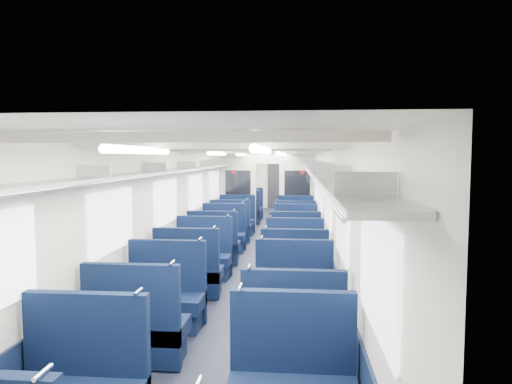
{
  "coord_description": "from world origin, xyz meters",
  "views": [
    {
      "loc": [
        0.85,
        -10.49,
        2.2
      ],
      "look_at": [
        -0.21,
        1.37,
        1.27
      ],
      "focal_mm": 31.81,
      "sensor_mm": 36.0,
      "label": 1
    }
  ],
  "objects_px": {
    "seat_17": "(295,231)",
    "seat_20": "(245,213)",
    "seat_6": "(165,300)",
    "seat_14": "(223,237)",
    "seat_7": "(294,299)",
    "seat_18": "(237,222)",
    "seat_22": "(248,210)",
    "seat_4": "(137,331)",
    "bulkhead": "(268,190)",
    "seat_5": "(293,340)",
    "seat_13": "(295,248)",
    "seat_19": "(295,223)",
    "seat_23": "(296,210)",
    "seat_15": "(295,237)",
    "seat_12": "(214,247)",
    "seat_16": "(231,229)",
    "seat_8": "(189,275)",
    "seat_10": "(203,259)",
    "seat_21": "(295,214)",
    "end_door": "(276,185)",
    "seat_9": "(294,276)",
    "seat_11": "(295,262)"
  },
  "relations": [
    {
      "from": "seat_17",
      "to": "seat_20",
      "type": "relative_size",
      "value": 1.0
    },
    {
      "from": "seat_6",
      "to": "seat_14",
      "type": "relative_size",
      "value": 1.0
    },
    {
      "from": "seat_7",
      "to": "seat_18",
      "type": "xyz_separation_m",
      "value": [
        -1.66,
        6.9,
        0.0
      ]
    },
    {
      "from": "seat_18",
      "to": "seat_22",
      "type": "relative_size",
      "value": 1.0
    },
    {
      "from": "seat_4",
      "to": "seat_20",
      "type": "xyz_separation_m",
      "value": [
        0.0,
        10.11,
        0.0
      ]
    },
    {
      "from": "seat_4",
      "to": "seat_22",
      "type": "xyz_separation_m",
      "value": [
        0.0,
        11.18,
        0.0
      ]
    },
    {
      "from": "bulkhead",
      "to": "seat_5",
      "type": "bearing_deg",
      "value": -84.68
    },
    {
      "from": "seat_5",
      "to": "seat_17",
      "type": "distance_m",
      "value": 6.85
    },
    {
      "from": "seat_4",
      "to": "seat_13",
      "type": "height_order",
      "value": "same"
    },
    {
      "from": "seat_4",
      "to": "seat_7",
      "type": "bearing_deg",
      "value": 36.68
    },
    {
      "from": "seat_5",
      "to": "seat_14",
      "type": "height_order",
      "value": "same"
    },
    {
      "from": "seat_6",
      "to": "seat_19",
      "type": "relative_size",
      "value": 1.0
    },
    {
      "from": "seat_13",
      "to": "seat_23",
      "type": "relative_size",
      "value": 1.0
    },
    {
      "from": "seat_6",
      "to": "seat_15",
      "type": "height_order",
      "value": "same"
    },
    {
      "from": "seat_12",
      "to": "seat_15",
      "type": "distance_m",
      "value": 2.08
    },
    {
      "from": "seat_6",
      "to": "seat_17",
      "type": "relative_size",
      "value": 1.0
    },
    {
      "from": "seat_4",
      "to": "seat_5",
      "type": "height_order",
      "value": "same"
    },
    {
      "from": "seat_15",
      "to": "seat_16",
      "type": "xyz_separation_m",
      "value": [
        -1.66,
        1.14,
        0.0
      ]
    },
    {
      "from": "seat_15",
      "to": "seat_23",
      "type": "xyz_separation_m",
      "value": [
        0.0,
        5.39,
        0.0
      ]
    },
    {
      "from": "seat_8",
      "to": "seat_10",
      "type": "bearing_deg",
      "value": 90.0
    },
    {
      "from": "seat_18",
      "to": "seat_23",
      "type": "bearing_deg",
      "value": 61.27
    },
    {
      "from": "seat_16",
      "to": "seat_23",
      "type": "relative_size",
      "value": 1.0
    },
    {
      "from": "seat_5",
      "to": "seat_23",
      "type": "bearing_deg",
      "value": 90.0
    },
    {
      "from": "seat_4",
      "to": "seat_18",
      "type": "distance_m",
      "value": 8.14
    },
    {
      "from": "seat_10",
      "to": "seat_21",
      "type": "bearing_deg",
      "value": 75.85
    },
    {
      "from": "seat_6",
      "to": "seat_8",
      "type": "relative_size",
      "value": 1.0
    },
    {
      "from": "seat_5",
      "to": "seat_8",
      "type": "bearing_deg",
      "value": 124.43
    },
    {
      "from": "bulkhead",
      "to": "seat_19",
      "type": "relative_size",
      "value": 2.44
    },
    {
      "from": "seat_12",
      "to": "seat_18",
      "type": "relative_size",
      "value": 1.0
    },
    {
      "from": "seat_7",
      "to": "seat_19",
      "type": "bearing_deg",
      "value": 90.0
    },
    {
      "from": "seat_6",
      "to": "seat_22",
      "type": "distance_m",
      "value": 10.14
    },
    {
      "from": "seat_10",
      "to": "seat_15",
      "type": "bearing_deg",
      "value": 54.52
    },
    {
      "from": "seat_15",
      "to": "seat_20",
      "type": "relative_size",
      "value": 1.0
    },
    {
      "from": "seat_6",
      "to": "seat_14",
      "type": "distance_m",
      "value": 4.7
    },
    {
      "from": "seat_6",
      "to": "seat_7",
      "type": "bearing_deg",
      "value": 6.53
    },
    {
      "from": "end_door",
      "to": "seat_10",
      "type": "relative_size",
      "value": 1.74
    },
    {
      "from": "seat_8",
      "to": "seat_9",
      "type": "distance_m",
      "value": 1.66
    },
    {
      "from": "seat_6",
      "to": "seat_19",
      "type": "distance_m",
      "value": 7.25
    },
    {
      "from": "bulkhead",
      "to": "seat_5",
      "type": "height_order",
      "value": "bulkhead"
    },
    {
      "from": "seat_10",
      "to": "seat_14",
      "type": "bearing_deg",
      "value": 90.0
    },
    {
      "from": "seat_6",
      "to": "seat_11",
      "type": "distance_m",
      "value": 2.84
    },
    {
      "from": "seat_15",
      "to": "seat_18",
      "type": "relative_size",
      "value": 1.0
    },
    {
      "from": "seat_11",
      "to": "seat_15",
      "type": "bearing_deg",
      "value": 90.0
    },
    {
      "from": "seat_10",
      "to": "seat_4",
      "type": "bearing_deg",
      "value": -90.0
    },
    {
      "from": "seat_18",
      "to": "seat_20",
      "type": "distance_m",
      "value": 1.97
    },
    {
      "from": "bulkhead",
      "to": "seat_18",
      "type": "height_order",
      "value": "bulkhead"
    },
    {
      "from": "seat_21",
      "to": "seat_23",
      "type": "relative_size",
      "value": 1.0
    },
    {
      "from": "seat_14",
      "to": "seat_15",
      "type": "height_order",
      "value": "same"
    },
    {
      "from": "seat_19",
      "to": "seat_18",
      "type": "bearing_deg",
      "value": 178.91
    },
    {
      "from": "seat_13",
      "to": "end_door",
      "type": "bearing_deg",
      "value": 94.6
    }
  ]
}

